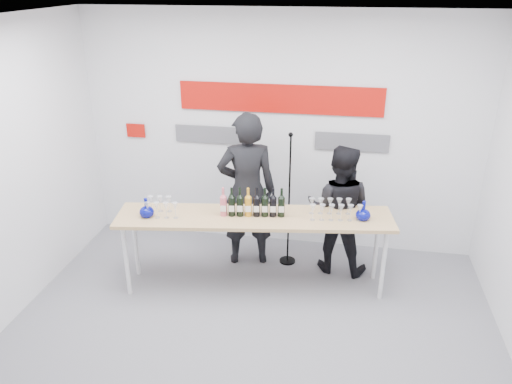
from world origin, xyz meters
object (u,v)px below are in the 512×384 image
presenter_right (339,210)px  mic_stand (288,225)px  presenter_left (247,190)px  tasting_table (254,221)px

presenter_right → mic_stand: 0.65m
presenter_left → presenter_right: (1.10, 0.01, -0.17)m
presenter_right → mic_stand: (-0.59, 0.03, -0.27)m
tasting_table → presenter_left: size_ratio=1.60×
mic_stand → tasting_table: bearing=-126.5°
presenter_left → presenter_right: 1.11m
presenter_left → tasting_table: bearing=94.6°
presenter_right → mic_stand: mic_stand is taller
tasting_table → presenter_right: size_ratio=1.94×
mic_stand → presenter_right: bearing=-11.5°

